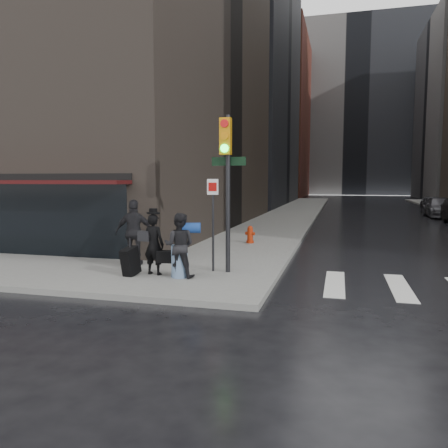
{
  "coord_description": "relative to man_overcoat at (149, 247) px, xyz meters",
  "views": [
    {
      "loc": [
        3.57,
        -10.65,
        2.72
      ],
      "look_at": [
        -0.03,
        2.9,
        1.3
      ],
      "focal_mm": 35.0,
      "sensor_mm": 36.0,
      "label": 1
    }
  ],
  "objects": [
    {
      "name": "bldg_left_mid",
      "position": [
        -11.61,
        37.89,
        16.08
      ],
      "size": [
        22.0,
        24.0,
        34.0
      ],
      "primitive_type": "cube",
      "color": "slate",
      "rests_on": "ground"
    },
    {
      "name": "sidewalk_left",
      "position": [
        1.39,
        26.89,
        -0.84
      ],
      "size": [
        4.0,
        50.0,
        0.15
      ],
      "primitive_type": "cube",
      "color": "slate",
      "rests_on": "ground"
    },
    {
      "name": "man_greycoat",
      "position": [
        -0.99,
        1.15,
        0.23
      ],
      "size": [
        1.24,
        0.71,
        1.99
      ],
      "rotation": [
        0.0,
        0.0,
        3.35
      ],
      "color": "black",
      "rests_on": "ground"
    },
    {
      "name": "man_overcoat",
      "position": [
        0.0,
        0.0,
        0.0
      ],
      "size": [
        1.06,
        0.89,
        1.84
      ],
      "rotation": [
        0.0,
        0.0,
        2.99
      ],
      "color": "black",
      "rests_on": "ground"
    },
    {
      "name": "parked_car_4",
      "position": [
        12.73,
        29.94,
        -0.22
      ],
      "size": [
        1.72,
        4.1,
        1.39
      ],
      "primitive_type": "imported",
      "rotation": [
        0.0,
        0.0,
        0.02
      ],
      "color": "#4D4D52",
      "rests_on": "ground"
    },
    {
      "name": "storefront",
      "position": [
        -5.61,
        1.79,
        0.91
      ],
      "size": [
        8.4,
        1.11,
        2.83
      ],
      "color": "black",
      "rests_on": "ground"
    },
    {
      "name": "parked_car_3",
      "position": [
        12.12,
        24.17,
        -0.21
      ],
      "size": [
        2.02,
        4.9,
        1.42
      ],
      "primitive_type": "imported",
      "rotation": [
        0.0,
        0.0,
        -0.01
      ],
      "color": "#46464B",
      "rests_on": "ground"
    },
    {
      "name": "bldg_left_far",
      "position": [
        -11.61,
        61.89,
        12.08
      ],
      "size": [
        22.0,
        20.0,
        26.0
      ],
      "primitive_type": "cube",
      "color": "maroon",
      "rests_on": "ground"
    },
    {
      "name": "bldg_distant",
      "position": [
        7.39,
        77.89,
        15.08
      ],
      "size": [
        40.0,
        12.0,
        32.0
      ],
      "primitive_type": "cube",
      "color": "slate",
      "rests_on": "ground"
    },
    {
      "name": "man_jeans",
      "position": [
        0.9,
        -0.08,
        0.09
      ],
      "size": [
        1.24,
        0.73,
        1.71
      ],
      "rotation": [
        0.0,
        0.0,
        3.24
      ],
      "color": "black",
      "rests_on": "ground"
    },
    {
      "name": "ground",
      "position": [
        1.39,
        -0.11,
        -0.92
      ],
      "size": [
        140.0,
        140.0,
        0.0
      ],
      "primitive_type": "plane",
      "color": "black",
      "rests_on": "ground"
    },
    {
      "name": "fire_hydrant",
      "position": [
        1.45,
        6.61,
        -0.45
      ],
      "size": [
        0.41,
        0.31,
        0.71
      ],
      "rotation": [
        0.0,
        0.0,
        -0.26
      ],
      "color": "#9D2509",
      "rests_on": "ground"
    },
    {
      "name": "traffic_light",
      "position": [
        1.93,
        0.8,
        2.02
      ],
      "size": [
        1.08,
        0.48,
        4.32
      ],
      "rotation": [
        0.0,
        0.0,
        -0.02
      ],
      "color": "black",
      "rests_on": "ground"
    }
  ]
}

